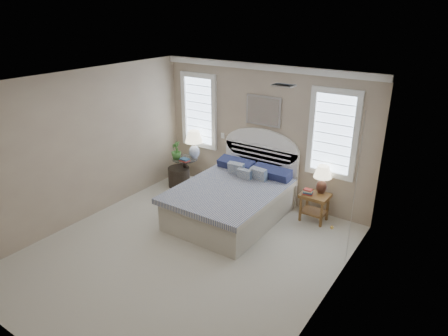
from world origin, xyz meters
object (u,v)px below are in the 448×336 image
(floor_pot, at_px, (179,177))
(lamp_left, at_px, (194,141))
(side_table_left, at_px, (185,169))
(nightstand_right, at_px, (315,202))
(lamp_right, at_px, (323,176))
(bed, at_px, (234,198))

(floor_pot, relative_size, lamp_left, 0.77)
(side_table_left, bearing_deg, floor_pot, -125.28)
(side_table_left, height_order, nightstand_right, side_table_left)
(floor_pot, xyz_separation_m, lamp_right, (3.09, 0.34, 0.64))
(bed, relative_size, lamp_right, 4.32)
(floor_pot, bearing_deg, bed, -15.37)
(side_table_left, xyz_separation_m, lamp_left, (0.15, 0.15, 0.62))
(lamp_right, bearing_deg, lamp_left, -178.36)
(lamp_left, distance_m, lamp_right, 2.86)
(bed, relative_size, side_table_left, 3.61)
(nightstand_right, bearing_deg, lamp_left, 179.05)
(floor_pot, distance_m, lamp_right, 3.17)
(bed, bearing_deg, lamp_left, 153.73)
(side_table_left, distance_m, lamp_left, 0.65)
(side_table_left, distance_m, floor_pot, 0.22)
(bed, relative_size, floor_pot, 4.84)
(bed, distance_m, floor_pot, 1.80)
(lamp_left, bearing_deg, bed, -26.27)
(nightstand_right, bearing_deg, floor_pot, -175.92)
(lamp_left, bearing_deg, floor_pot, -131.94)
(side_table_left, height_order, floor_pot, side_table_left)
(side_table_left, relative_size, floor_pot, 1.34)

